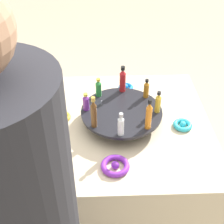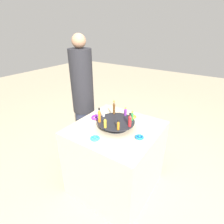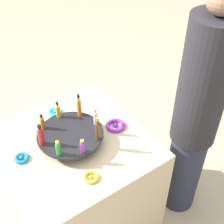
% 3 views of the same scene
% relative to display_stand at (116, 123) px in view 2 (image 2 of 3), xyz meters
% --- Properties ---
extents(ground_plane, '(12.00, 12.00, 0.00)m').
position_rel_display_stand_xyz_m(ground_plane, '(0.00, 0.00, -0.81)').
color(ground_plane, tan).
extents(party_table, '(0.80, 0.80, 0.77)m').
position_rel_display_stand_xyz_m(party_table, '(0.00, 0.00, -0.43)').
color(party_table, beige).
rests_on(party_table, ground_plane).
extents(display_stand, '(0.36, 0.36, 0.07)m').
position_rel_display_stand_xyz_m(display_stand, '(0.00, 0.00, 0.00)').
color(display_stand, black).
rests_on(display_stand, party_table).
extents(bottle_purple, '(0.03, 0.03, 0.08)m').
position_rel_display_stand_xyz_m(bottle_purple, '(-0.01, -0.15, 0.06)').
color(bottle_purple, '#702D93').
rests_on(bottle_purple, display_stand).
extents(bottle_brown, '(0.02, 0.02, 0.15)m').
position_rel_display_stand_xyz_m(bottle_brown, '(0.10, -0.12, 0.09)').
color(bottle_brown, brown).
rests_on(bottle_brown, display_stand).
extents(bottle_clear, '(0.03, 0.03, 0.11)m').
position_rel_display_stand_xyz_m(bottle_clear, '(0.15, -0.01, 0.07)').
color(bottle_clear, silver).
rests_on(bottle_clear, display_stand).
extents(bottle_orange, '(0.03, 0.03, 0.14)m').
position_rel_display_stand_xyz_m(bottle_orange, '(0.12, 0.10, 0.09)').
color(bottle_orange, orange).
rests_on(bottle_orange, display_stand).
extents(bottle_gold, '(0.02, 0.02, 0.10)m').
position_rel_display_stand_xyz_m(bottle_gold, '(0.01, 0.15, 0.07)').
color(bottle_gold, gold).
rests_on(bottle_gold, display_stand).
extents(bottle_amber, '(0.02, 0.02, 0.09)m').
position_rel_display_stand_xyz_m(bottle_amber, '(-0.10, 0.12, 0.07)').
color(bottle_amber, '#AD6B19').
rests_on(bottle_amber, display_stand).
extents(bottle_red, '(0.03, 0.03, 0.13)m').
position_rel_display_stand_xyz_m(bottle_red, '(-0.15, 0.01, 0.09)').
color(bottle_red, '#B21E23').
rests_on(bottle_red, display_stand).
extents(bottle_green, '(0.03, 0.03, 0.09)m').
position_rel_display_stand_xyz_m(bottle_green, '(-0.12, -0.10, 0.07)').
color(bottle_green, '#288438').
rests_on(bottle_green, display_stand).
extents(ribbon_bow_gold, '(0.08, 0.08, 0.02)m').
position_rel_display_stand_xyz_m(ribbon_bow_gold, '(-0.04, -0.27, -0.04)').
color(ribbon_bow_gold, gold).
rests_on(ribbon_bow_gold, party_table).
extents(ribbon_bow_purple, '(0.11, 0.11, 0.03)m').
position_rel_display_stand_xyz_m(ribbon_bow_purple, '(0.27, -0.04, -0.03)').
color(ribbon_bow_purple, purple).
rests_on(ribbon_bow_purple, party_table).
extents(ribbon_bow_teal, '(0.08, 0.08, 0.03)m').
position_rel_display_stand_xyz_m(ribbon_bow_teal, '(0.04, 0.27, -0.03)').
color(ribbon_bow_teal, '#2DB7CC').
rests_on(ribbon_bow_teal, party_table).
extents(ribbon_bow_blue, '(0.08, 0.08, 0.03)m').
position_rel_display_stand_xyz_m(ribbon_bow_blue, '(-0.27, 0.04, -0.03)').
color(ribbon_bow_blue, blue).
rests_on(ribbon_bow_blue, party_table).
extents(person_figure, '(0.27, 0.27, 1.59)m').
position_rel_display_stand_xyz_m(person_figure, '(0.67, -0.28, -0.01)').
color(person_figure, '#282D42').
rests_on(person_figure, ground_plane).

